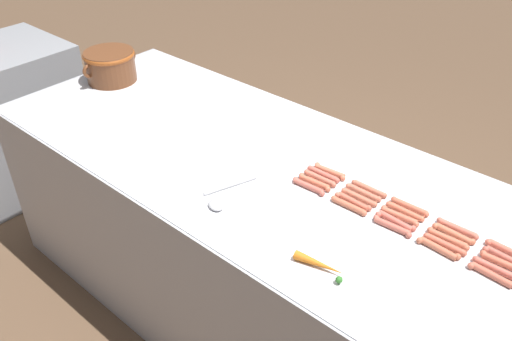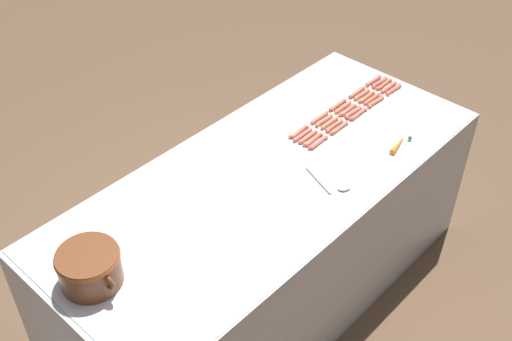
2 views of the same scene
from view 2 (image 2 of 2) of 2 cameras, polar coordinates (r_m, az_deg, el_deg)
name	(u,v)px [view 2 (image 2 of 2)]	position (r m, az deg, el deg)	size (l,w,h in m)	color
ground_plane	(267,291)	(3.80, 0.95, -10.66)	(20.00, 20.00, 0.00)	brown
griddle_counter	(267,237)	(3.46, 1.03, -5.98)	(1.02, 2.38, 0.89)	#ADAFB5
hot_dog_0	(394,89)	(3.84, 12.18, 7.08)	(0.03, 0.15, 0.02)	#D0674F
hot_dog_1	(376,102)	(3.71, 10.63, 6.06)	(0.03, 0.15, 0.02)	#CF6D4D
hot_dog_2	(358,114)	(3.59, 9.11, 5.00)	(0.03, 0.15, 0.02)	#CF6755
hot_dog_3	(339,128)	(3.47, 7.43, 3.80)	(0.02, 0.15, 0.02)	#CF6D4E
hot_dog_4	(318,143)	(3.36, 5.56, 2.50)	(0.03, 0.15, 0.02)	#D16856
hot_dog_5	(389,87)	(3.86, 11.75, 7.28)	(0.02, 0.15, 0.02)	#D16756
hot_dog_6	(372,99)	(3.73, 10.29, 6.30)	(0.02, 0.15, 0.02)	#D1664D
hot_dog_7	(353,112)	(3.61, 8.65, 5.17)	(0.03, 0.15, 0.02)	#D26756
hot_dog_8	(334,126)	(3.49, 7.00, 4.01)	(0.03, 0.15, 0.02)	#D16850
hot_dog_9	(313,140)	(3.37, 5.10, 2.77)	(0.03, 0.15, 0.02)	#D77050
hot_dog_10	(384,84)	(3.88, 11.34, 7.55)	(0.03, 0.15, 0.02)	#D06A4E
hot_dog_11	(367,97)	(3.74, 9.85, 6.48)	(0.03, 0.15, 0.02)	#D36D4F
hot_dog_12	(348,110)	(3.62, 8.19, 5.37)	(0.03, 0.15, 0.02)	#D56F52
hot_dog_13	(330,123)	(3.51, 6.59, 4.26)	(0.02, 0.15, 0.02)	#CD7054
hot_dog_14	(308,137)	(3.39, 4.65, 3.02)	(0.02, 0.15, 0.02)	#CF6E56
hot_dog_15	(379,82)	(3.89, 10.95, 7.71)	(0.03, 0.15, 0.02)	#CA6351
hot_dog_16	(362,94)	(3.76, 9.43, 6.72)	(0.03, 0.15, 0.02)	#D57250
hot_dog_17	(343,107)	(3.64, 7.76, 5.61)	(0.02, 0.15, 0.02)	#D86D4E
hot_dog_18	(324,120)	(3.52, 6.08, 4.47)	(0.03, 0.15, 0.02)	#CF7156
hot_dog_19	(303,135)	(3.40, 4.17, 3.19)	(0.02, 0.15, 0.02)	#D26655
hot_dog_20	(373,81)	(3.90, 10.44, 7.90)	(0.03, 0.15, 0.02)	#D86952
hot_dog_21	(357,92)	(3.78, 8.99, 6.91)	(0.02, 0.15, 0.02)	#D36A55
hot_dog_22	(338,105)	(3.65, 7.30, 5.83)	(0.03, 0.15, 0.02)	#D1694C
hot_dog_23	(320,118)	(3.54, 5.69, 4.72)	(0.02, 0.15, 0.02)	#CC6D52
hot_dog_24	(299,132)	(3.42, 3.85, 3.48)	(0.03, 0.15, 0.02)	#D67253
bean_pot	(89,266)	(2.69, -14.64, -8.24)	(0.33, 0.27, 0.16)	brown
serving_spoon	(336,185)	(3.11, 7.11, -1.29)	(0.27, 0.13, 0.02)	#B7B7BC
carrot	(399,143)	(3.41, 12.67, 2.38)	(0.06, 0.18, 0.03)	orange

